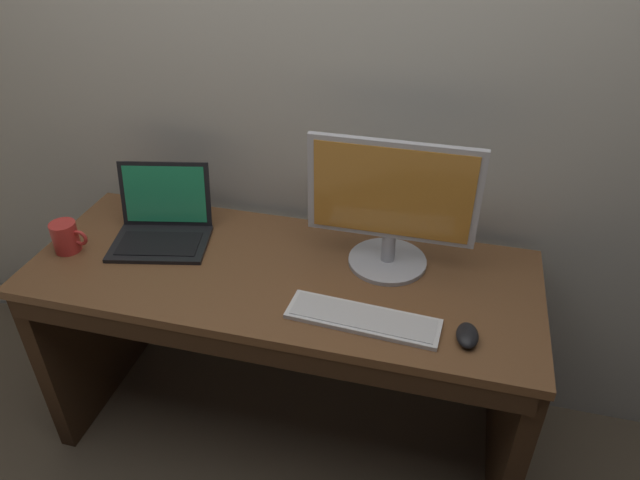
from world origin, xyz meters
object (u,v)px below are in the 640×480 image
computer_mouse (467,335)px  wired_keyboard (363,319)px  laptop_black (162,224)px  external_monitor (391,207)px  coffee_mug (66,237)px

computer_mouse → wired_keyboard: bearing=175.2°
wired_keyboard → laptop_black: bearing=161.2°
external_monitor → coffee_mug: bearing=-170.1°
computer_mouse → coffee_mug: size_ratio=0.80×
external_monitor → computer_mouse: 0.45m
computer_mouse → coffee_mug: bearing=171.8°
wired_keyboard → coffee_mug: (-1.04, 0.11, 0.05)m
computer_mouse → coffee_mug: coffee_mug is taller
wired_keyboard → computer_mouse: size_ratio=4.46×
external_monitor → computer_mouse: (0.27, -0.30, -0.20)m
laptop_black → external_monitor: size_ratio=0.71×
laptop_black → wired_keyboard: size_ratio=0.82×
wired_keyboard → computer_mouse: computer_mouse is taller
wired_keyboard → external_monitor: bearing=85.2°
laptop_black → external_monitor: (0.79, 0.03, 0.17)m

